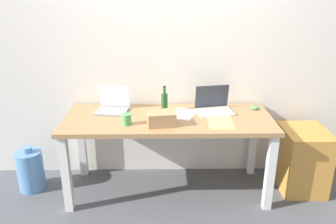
% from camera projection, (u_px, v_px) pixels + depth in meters
% --- Properties ---
extents(ground_plane, '(8.00, 8.00, 0.00)m').
position_uv_depth(ground_plane, '(168.00, 189.00, 3.30)').
color(ground_plane, '#515459').
extents(back_wall, '(5.20, 0.08, 2.60)m').
position_uv_depth(back_wall, '(167.00, 48.00, 3.23)').
color(back_wall, silver).
rests_on(back_wall, ground).
extents(desk, '(1.86, 0.72, 0.76)m').
position_uv_depth(desk, '(168.00, 127.00, 3.06)').
color(desk, '#A37A4C').
rests_on(desk, ground).
extents(laptop_left, '(0.32, 0.28, 0.22)m').
position_uv_depth(laptop_left, '(112.00, 106.00, 3.17)').
color(laptop_left, gray).
rests_on(laptop_left, desk).
extents(laptop_right, '(0.36, 0.30, 0.24)m').
position_uv_depth(laptop_right, '(214.00, 106.00, 3.14)').
color(laptop_right, silver).
rests_on(laptop_right, desk).
extents(beer_bottle, '(0.06, 0.06, 0.25)m').
position_uv_depth(beer_bottle, '(164.00, 102.00, 3.12)').
color(beer_bottle, '#1E5123').
rests_on(beer_bottle, desk).
extents(computer_mouse, '(0.08, 0.11, 0.03)m').
position_uv_depth(computer_mouse, '(254.00, 107.00, 3.22)').
color(computer_mouse, '#4C9E56').
rests_on(computer_mouse, desk).
extents(cardboard_box, '(0.26, 0.20, 0.11)m').
position_uv_depth(cardboard_box, '(161.00, 118.00, 2.85)').
color(cardboard_box, tan).
rests_on(cardboard_box, desk).
extents(coffee_mug, '(0.08, 0.08, 0.09)m').
position_uv_depth(coffee_mug, '(127.00, 119.00, 2.85)').
color(coffee_mug, '#4C9E56').
rests_on(coffee_mug, desk).
extents(paper_sheet_front_right, '(0.22, 0.31, 0.00)m').
position_uv_depth(paper_sheet_front_right, '(220.00, 122.00, 2.91)').
color(paper_sheet_front_right, '#F4E06B').
rests_on(paper_sheet_front_right, desk).
extents(paper_sheet_near_back, '(0.30, 0.35, 0.00)m').
position_uv_depth(paper_sheet_near_back, '(183.00, 114.00, 3.11)').
color(paper_sheet_near_back, white).
rests_on(paper_sheet_near_back, desk).
extents(water_cooler_jug, '(0.25, 0.25, 0.44)m').
position_uv_depth(water_cooler_jug, '(31.00, 170.00, 3.25)').
color(water_cooler_jug, '#598CC6').
rests_on(water_cooler_jug, ground).
extents(filing_cabinet, '(0.40, 0.48, 0.61)m').
position_uv_depth(filing_cabinet, '(302.00, 159.00, 3.23)').
color(filing_cabinet, '#C68938').
rests_on(filing_cabinet, ground).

